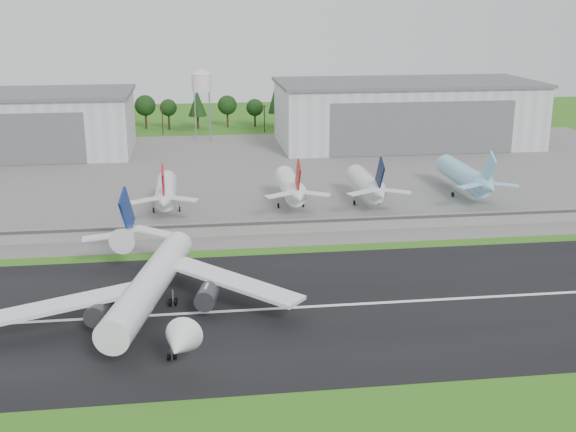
{
  "coord_description": "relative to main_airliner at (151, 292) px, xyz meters",
  "views": [
    {
      "loc": [
        -9.84,
        -112.69,
        54.65
      ],
      "look_at": [
        10.81,
        40.0,
        9.0
      ],
      "focal_mm": 45.0,
      "sensor_mm": 36.0,
      "label": 1
    }
  ],
  "objects": [
    {
      "name": "ground",
      "position": [
        18.11,
        -9.57,
        -4.89
      ],
      "size": [
        600.0,
        600.0,
        0.0
      ],
      "primitive_type": "plane",
      "color": "#2E6C19",
      "rests_on": "ground"
    },
    {
      "name": "hangar_west",
      "position": [
        -61.89,
        155.34,
        6.74
      ],
      "size": [
        97.0,
        44.0,
        23.2
      ],
      "color": "silver",
      "rests_on": "ground"
    },
    {
      "name": "apron",
      "position": [
        18.11,
        110.43,
        -4.84
      ],
      "size": [
        320.0,
        150.0,
        0.1
      ],
      "primitive_type": "cube",
      "color": "slate",
      "rests_on": "ground"
    },
    {
      "name": "treeline",
      "position": [
        18.11,
        205.43,
        -4.89
      ],
      "size": [
        320.0,
        16.0,
        22.0
      ],
      "primitive_type": null,
      "color": "black",
      "rests_on": "ground"
    },
    {
      "name": "utility_poles",
      "position": [
        18.11,
        190.43,
        -4.89
      ],
      "size": [
        230.0,
        3.0,
        12.0
      ],
      "primitive_type": null,
      "color": "black",
      "rests_on": "ground"
    },
    {
      "name": "main_airliner",
      "position": [
        0.0,
        0.0,
        0.0
      ],
      "size": [
        55.91,
        58.81,
        18.17
      ],
      "rotation": [
        0.0,
        0.0,
        2.92
      ],
      "color": "white",
      "rests_on": "runway"
    },
    {
      "name": "parked_jet_red_a",
      "position": [
        0.8,
        66.97,
        1.17
      ],
      "size": [
        7.36,
        31.29,
        16.56
      ],
      "color": "white",
      "rests_on": "ground"
    },
    {
      "name": "runway_centerline",
      "position": [
        18.11,
        0.43,
        -4.78
      ],
      "size": [
        220.0,
        1.0,
        0.02
      ],
      "primitive_type": "cube",
      "color": "white",
      "rests_on": "runway"
    },
    {
      "name": "hangar_east",
      "position": [
        93.11,
        155.34,
        7.73
      ],
      "size": [
        102.0,
        47.0,
        25.2
      ],
      "color": "silver",
      "rests_on": "ground"
    },
    {
      "name": "parked_jet_navy",
      "position": [
        56.36,
        66.98,
        1.24
      ],
      "size": [
        7.36,
        31.29,
        16.64
      ],
      "color": "white",
      "rests_on": "ground"
    },
    {
      "name": "runway",
      "position": [
        18.11,
        0.43,
        -4.84
      ],
      "size": [
        320.0,
        60.0,
        0.1
      ],
      "primitive_type": "cube",
      "color": "black",
      "rests_on": "ground"
    },
    {
      "name": "blast_fence",
      "position": [
        18.11,
        45.41,
        -3.09
      ],
      "size": [
        240.0,
        0.61,
        3.5
      ],
      "color": "gray",
      "rests_on": "ground"
    },
    {
      "name": "water_tower",
      "position": [
        13.11,
        175.43,
        19.66
      ],
      "size": [
        8.4,
        8.4,
        29.4
      ],
      "color": "#99999E",
      "rests_on": "ground"
    },
    {
      "name": "parked_jet_skyblue",
      "position": [
        86.91,
        72.02,
        1.46
      ],
      "size": [
        7.36,
        37.29,
        16.92
      ],
      "color": "#88CCEB",
      "rests_on": "ground"
    },
    {
      "name": "parked_jet_red_b",
      "position": [
        34.85,
        67.0,
        1.34
      ],
      "size": [
        7.36,
        31.29,
        16.74
      ],
      "color": "white",
      "rests_on": "ground"
    }
  ]
}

